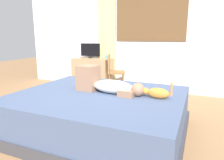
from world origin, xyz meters
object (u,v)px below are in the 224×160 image
(cat, at_px, (157,93))
(tv_monitor, at_px, (90,50))
(chair_by_desk, at_px, (113,70))
(person_lying, at_px, (106,84))
(cup, at_px, (107,57))
(desk, at_px, (94,73))
(bed, at_px, (99,113))

(cat, distance_m, tv_monitor, 2.82)
(cat, relative_size, chair_by_desk, 0.42)
(person_lying, relative_size, cat, 2.62)
(cup, bearing_deg, chair_by_desk, -40.69)
(desk, bearing_deg, bed, -60.00)
(person_lying, bearing_deg, desk, 122.55)
(bed, relative_size, desk, 2.42)
(tv_monitor, relative_size, cup, 5.85)
(bed, distance_m, desk, 2.38)
(tv_monitor, bearing_deg, desk, 0.00)
(chair_by_desk, bearing_deg, person_lying, -69.87)
(person_lying, bearing_deg, cup, 114.52)
(cup, bearing_deg, bed, -67.85)
(person_lying, distance_m, cat, 0.67)
(person_lying, xyz_separation_m, cup, (-0.94, 2.05, 0.14))
(tv_monitor, xyz_separation_m, chair_by_desk, (0.65, -0.13, -0.41))
(bed, height_order, tv_monitor, tv_monitor)
(chair_by_desk, bearing_deg, desk, 167.38)
(chair_by_desk, bearing_deg, bed, -72.44)
(bed, bearing_deg, person_lying, 61.81)
(bed, height_order, chair_by_desk, chair_by_desk)
(desk, bearing_deg, cat, -45.76)
(person_lying, relative_size, cup, 11.46)
(person_lying, bearing_deg, cat, -1.54)
(tv_monitor, xyz_separation_m, cup, (0.38, 0.10, -0.14))
(person_lying, height_order, cat, person_lying)
(person_lying, relative_size, chair_by_desk, 1.09)
(bed, xyz_separation_m, person_lying, (0.06, 0.11, 0.38))
(desk, xyz_separation_m, tv_monitor, (-0.07, 0.00, 0.55))
(cat, bearing_deg, bed, -173.05)
(person_lying, height_order, desk, person_lying)
(person_lying, xyz_separation_m, chair_by_desk, (-0.67, 1.82, -0.13))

